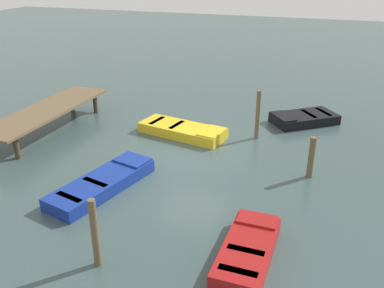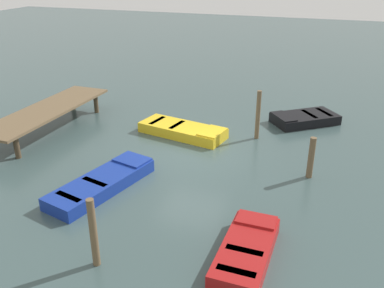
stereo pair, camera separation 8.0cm
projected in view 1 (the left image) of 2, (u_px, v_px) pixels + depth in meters
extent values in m
plane|color=#384C4C|center=(192.00, 153.00, 15.38)|extent=(80.00, 80.00, 0.00)
cube|color=brown|center=(46.00, 110.00, 16.99)|extent=(6.48, 1.94, 0.10)
cylinder|color=#473927|center=(72.00, 101.00, 19.59)|extent=(0.20, 0.20, 0.85)
cylinder|color=#473927|center=(95.00, 104.00, 19.19)|extent=(0.20, 0.20, 0.85)
cylinder|color=#473927|center=(16.00, 148.00, 14.77)|extent=(0.20, 0.20, 0.85)
cube|color=gold|center=(182.00, 130.00, 16.83)|extent=(1.96, 3.71, 0.40)
cube|color=#4C3319|center=(182.00, 127.00, 16.78)|extent=(1.58, 3.13, 0.04)
cube|color=gold|center=(212.00, 132.00, 16.11)|extent=(1.31, 0.99, 0.06)
cube|color=#42301E|center=(177.00, 125.00, 16.88)|extent=(1.04, 0.39, 0.04)
cube|color=#42301E|center=(157.00, 121.00, 17.33)|extent=(1.04, 0.39, 0.04)
cube|color=navy|center=(102.00, 184.00, 12.85)|extent=(3.90, 2.05, 0.40)
cube|color=silver|center=(102.00, 180.00, 12.80)|extent=(3.29, 1.66, 0.04)
cube|color=navy|center=(132.00, 160.00, 13.87)|extent=(1.05, 1.24, 0.06)
cube|color=#A4A49F|center=(95.00, 182.00, 12.57)|extent=(0.42, 0.96, 0.04)
cube|color=#A4A49F|center=(69.00, 197.00, 11.79)|extent=(0.42, 0.96, 0.04)
cube|color=maroon|center=(247.00, 251.00, 9.89)|extent=(2.73, 1.18, 0.40)
cube|color=black|center=(248.00, 247.00, 9.83)|extent=(2.32, 0.92, 0.04)
cube|color=maroon|center=(257.00, 219.00, 10.70)|extent=(0.61, 1.03, 0.06)
cube|color=black|center=(246.00, 251.00, 9.64)|extent=(0.22, 0.88, 0.04)
cube|color=black|center=(238.00, 271.00, 9.00)|extent=(0.22, 0.88, 0.04)
cube|color=black|center=(304.00, 118.00, 18.08)|extent=(2.81, 3.04, 0.40)
cube|color=gray|center=(305.00, 115.00, 18.02)|extent=(2.31, 2.52, 0.04)
cube|color=black|center=(283.00, 116.00, 17.68)|extent=(1.39, 1.27, 0.06)
cube|color=#776E5D|center=(309.00, 114.00, 18.07)|extent=(1.01, 0.85, 0.04)
cube|color=#776E5D|center=(324.00, 112.00, 18.29)|extent=(1.01, 0.85, 0.04)
cylinder|color=brown|center=(258.00, 115.00, 16.23)|extent=(0.17, 0.17, 1.96)
cylinder|color=brown|center=(311.00, 157.00, 13.40)|extent=(0.20, 0.20, 1.40)
cylinder|color=brown|center=(95.00, 233.00, 9.41)|extent=(0.18, 0.18, 1.77)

